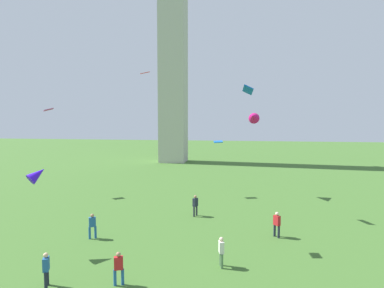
# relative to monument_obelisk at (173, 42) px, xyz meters

# --- Properties ---
(monument_obelisk) EXTENTS (4.91, 4.91, 45.98)m
(monument_obelisk) POSITION_rel_monument_obelisk_xyz_m (0.00, 0.00, 0.00)
(monument_obelisk) COLOR #B7B2A8
(monument_obelisk) RESTS_ON ground_plane
(person_0) EXTENTS (0.52, 0.45, 1.75)m
(person_0) POSITION_rel_monument_obelisk_xyz_m (2.98, -40.62, -22.00)
(person_0) COLOR #235693
(person_0) RESTS_ON ground_plane
(person_1) EXTENTS (0.36, 0.52, 1.71)m
(person_1) POSITION_rel_monument_obelisk_xyz_m (12.06, -43.54, -22.02)
(person_1) COLOR #51754C
(person_1) RESTS_ON ground_plane
(person_2) EXTENTS (0.41, 0.52, 1.73)m
(person_2) POSITION_rel_monument_obelisk_xyz_m (3.70, -47.00, -22.01)
(person_2) COLOR #1E2333
(person_2) RESTS_ON ground_plane
(person_3) EXTENTS (0.45, 0.54, 1.81)m
(person_3) POSITION_rel_monument_obelisk_xyz_m (9.28, -34.43, -21.97)
(person_3) COLOR #2D3338
(person_3) RESTS_ON ground_plane
(person_4) EXTENTS (0.50, 0.53, 1.79)m
(person_4) POSITION_rel_monument_obelisk_xyz_m (15.61, -38.39, -21.98)
(person_4) COLOR #1E2333
(person_4) RESTS_ON ground_plane
(person_5) EXTENTS (0.50, 0.40, 1.70)m
(person_5) POSITION_rel_monument_obelisk_xyz_m (7.14, -46.30, -22.03)
(person_5) COLOR #235693
(person_5) RESTS_ON ground_plane
(kite_flying_0) EXTENTS (1.22, 1.02, 0.36)m
(kite_flying_0) POSITION_rel_monument_obelisk_xyz_m (2.38, -26.04, -9.56)
(kite_flying_0) COLOR red
(kite_flying_1) EXTENTS (1.44, 1.99, 1.45)m
(kite_flying_1) POSITION_rel_monument_obelisk_xyz_m (14.32, -25.99, -14.48)
(kite_flying_1) COLOR #C40A60
(kite_flying_2) EXTENTS (1.14, 1.18, 0.41)m
(kite_flying_2) POSITION_rel_monument_obelisk_xyz_m (-7.70, -28.75, -13.68)
(kite_flying_2) COLOR #BB2984
(kite_flying_3) EXTENTS (0.95, 1.24, 0.85)m
(kite_flying_3) POSITION_rel_monument_obelisk_xyz_m (13.60, -32.96, -12.23)
(kite_flying_3) COLOR blue
(kite_flying_4) EXTENTS (0.67, 0.88, 0.13)m
(kite_flying_4) POSITION_rel_monument_obelisk_xyz_m (11.63, -40.53, -16.17)
(kite_flying_4) COLOR blue
(kite_flying_5) EXTENTS (1.33, 1.46, 1.19)m
(kite_flying_5) POSITION_rel_monument_obelisk_xyz_m (0.82, -43.30, -18.09)
(kite_flying_5) COLOR #3910E8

